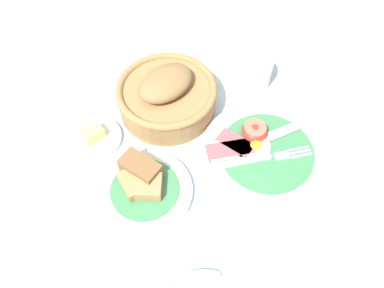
% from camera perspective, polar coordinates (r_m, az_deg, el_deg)
% --- Properties ---
extents(ground_plane, '(3.00, 3.00, 0.00)m').
position_cam_1_polar(ground_plane, '(0.72, 4.83, -4.81)').
color(ground_plane, '#A3BCD1').
extents(breakfast_plate, '(0.26, 0.26, 0.04)m').
position_cam_1_polar(breakfast_plate, '(0.75, 10.57, -0.87)').
color(breakfast_plate, silver).
rests_on(breakfast_plate, ground_plane).
extents(bread_plate, '(0.18, 0.18, 0.05)m').
position_cam_1_polar(bread_plate, '(0.69, -7.36, -6.35)').
color(bread_plate, silver).
rests_on(bread_plate, ground_plane).
extents(sugar_cup, '(0.10, 0.10, 0.07)m').
position_cam_1_polar(sugar_cup, '(0.85, 8.77, 11.12)').
color(sugar_cup, white).
rests_on(sugar_cup, ground_plane).
extents(bread_basket, '(0.21, 0.21, 0.10)m').
position_cam_1_polar(bread_basket, '(0.78, -3.86, 7.46)').
color(bread_basket, olive).
rests_on(bread_basket, ground_plane).
extents(butter_dish, '(0.11, 0.11, 0.03)m').
position_cam_1_polar(butter_dish, '(0.78, -14.69, 0.94)').
color(butter_dish, silver).
rests_on(butter_dish, ground_plane).
extents(teaspoon_by_saucer, '(0.19, 0.09, 0.01)m').
position_cam_1_polar(teaspoon_by_saucer, '(0.64, -1.37, -20.01)').
color(teaspoon_by_saucer, silver).
rests_on(teaspoon_by_saucer, ground_plane).
extents(fork_on_cloth, '(0.14, 0.15, 0.01)m').
position_cam_1_polar(fork_on_cloth, '(0.64, 3.72, -20.16)').
color(fork_on_cloth, silver).
rests_on(fork_on_cloth, ground_plane).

